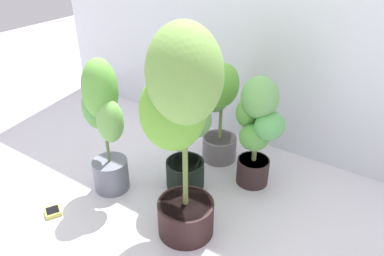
% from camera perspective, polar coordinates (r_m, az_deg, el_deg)
% --- Properties ---
extents(ground_plane, '(8.00, 8.00, 0.00)m').
position_cam_1_polar(ground_plane, '(2.14, -4.63, -10.54)').
color(ground_plane, silver).
rests_on(ground_plane, ground).
extents(potted_plant_front_left, '(0.32, 0.25, 0.79)m').
position_cam_1_polar(potted_plant_front_left, '(2.02, -13.34, 1.08)').
color(potted_plant_front_left, slate).
rests_on(potted_plant_front_left, ground).
extents(potted_plant_front_right, '(0.52, 0.46, 1.05)m').
position_cam_1_polar(potted_plant_front_right, '(1.58, -1.77, 2.31)').
color(potted_plant_front_right, '#301C1C').
rests_on(potted_plant_front_right, ground).
extents(potted_plant_back_right, '(0.32, 0.31, 0.67)m').
position_cam_1_polar(potted_plant_back_right, '(2.06, 9.95, 0.33)').
color(potted_plant_back_right, '#342323').
rests_on(potted_plant_back_right, ground).
extents(potted_plant_center, '(0.41, 0.34, 0.76)m').
position_cam_1_polar(potted_plant_center, '(1.98, -1.36, 1.57)').
color(potted_plant_center, black).
rests_on(potted_plant_center, ground).
extents(potted_plant_back_center, '(0.26, 0.25, 0.65)m').
position_cam_1_polar(potted_plant_back_center, '(2.29, 4.24, 2.98)').
color(potted_plant_back_center, gray).
rests_on(potted_plant_back_center, ground).
extents(hygrometer_box, '(0.11, 0.11, 0.03)m').
position_cam_1_polar(hygrometer_box, '(2.16, -20.51, -11.91)').
color(hygrometer_box, '#CBC552').
rests_on(hygrometer_box, ground).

